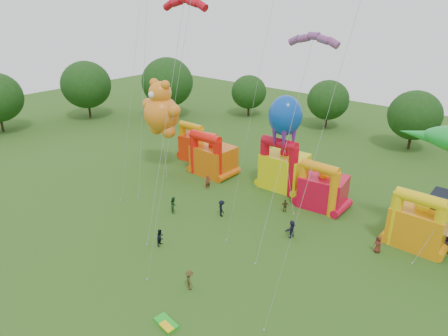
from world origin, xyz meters
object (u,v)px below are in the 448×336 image
Objects in this scene: teddy_bear_kite at (162,118)px; octopus_kite at (287,153)px; bouncy_castle_2 at (283,168)px; spectator_4 at (285,206)px; bouncy_castle_0 at (197,145)px; spectator_0 at (217,173)px.

teddy_bear_kite is 18.77m from octopus_kite.
teddy_bear_kite reaches higher than bouncy_castle_2.
teddy_bear_kite is 8.20× the size of spectator_4.
bouncy_castle_2 is at bearing -0.33° from bouncy_castle_0.
bouncy_castle_0 is at bearing -53.49° from spectator_4.
bouncy_castle_2 is 3.69× the size of spectator_0.
bouncy_castle_0 is at bearing 77.29° from teddy_bear_kite.
bouncy_castle_2 reaches higher than spectator_0.
bouncy_castle_2 is 9.04m from spectator_0.
bouncy_castle_2 reaches higher than bouncy_castle_0.
bouncy_castle_2 is (15.42, -0.09, 0.39)m from bouncy_castle_0.
bouncy_castle_0 is 15.42m from bouncy_castle_2.
bouncy_castle_0 reaches higher than spectator_0.
octopus_kite is (18.42, 3.18, -1.70)m from teddy_bear_kite.
spectator_4 is at bearing -57.07° from octopus_kite.
spectator_0 is at bearing -155.19° from bouncy_castle_2.
teddy_bear_kite is 6.71× the size of spectator_0.
bouncy_castle_2 is 4.51× the size of spectator_4.
spectator_0 is (7.37, -3.81, -1.33)m from bouncy_castle_0.
teddy_bear_kite reaches higher than spectator_0.
teddy_bear_kite is at bearing -37.41° from spectator_4.
octopus_kite is at bearing 5.79° from spectator_0.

